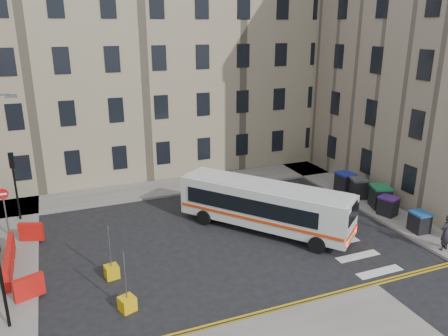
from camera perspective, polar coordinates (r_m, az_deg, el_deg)
ground at (r=24.84m, az=3.34°, el=-8.48°), size 120.00×120.00×0.00m
pavement_north at (r=30.91m, az=-13.76°, el=-3.36°), size 36.00×3.20×0.15m
pavement_east at (r=32.34m, az=14.88°, el=-2.49°), size 2.40×26.00×0.15m
terrace_north at (r=35.74m, az=-18.15°, el=13.23°), size 38.30×10.80×17.20m
traffic_light_nw at (r=27.90m, az=-25.76°, el=-0.93°), size 0.28×0.22×4.10m
no_entry_north at (r=26.32m, az=-26.81°, el=-4.01°), size 0.60×0.08×3.00m
roadworks_barriers at (r=23.16m, az=-25.33°, el=-10.62°), size 1.66×6.26×1.00m
bus at (r=24.68m, az=5.27°, el=-4.76°), size 7.88×9.08×2.68m
wheelie_bin_a at (r=26.74m, az=24.16°, el=-6.44°), size 0.96×1.08×1.13m
wheelie_bin_b at (r=28.29m, az=20.62°, el=-4.64°), size 1.19×1.28×1.15m
wheelie_bin_c at (r=29.26m, az=19.70°, el=-3.52°), size 1.45×1.55×1.40m
wheelie_bin_d at (r=30.51m, az=17.14°, el=-2.46°), size 1.36×1.46×1.32m
wheelie_bin_e at (r=31.35m, az=15.53°, el=-1.76°), size 1.13×1.28×1.32m
pedestrian at (r=25.05m, az=26.99°, el=-7.54°), size 0.75×0.55×1.91m
bollard_yellow at (r=19.05m, az=-12.52°, el=-16.92°), size 0.77×0.77×0.60m
bollard_chevron at (r=21.32m, az=-14.45°, el=-12.98°), size 0.68×0.68×0.60m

